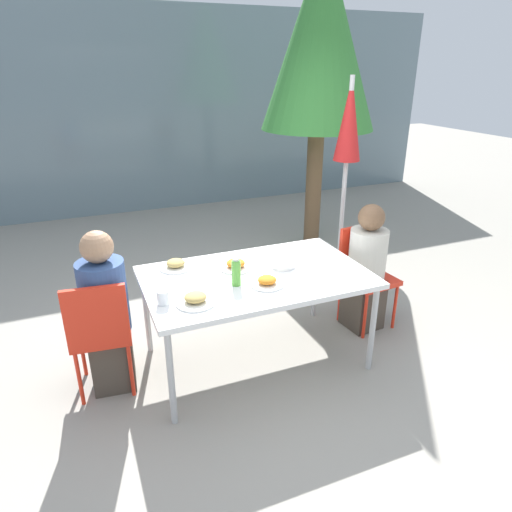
% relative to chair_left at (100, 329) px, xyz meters
% --- Properties ---
extents(ground_plane, '(24.00, 24.00, 0.00)m').
position_rel_chair_left_xyz_m(ground_plane, '(1.13, -0.04, -0.53)').
color(ground_plane, gray).
extents(building_facade, '(10.00, 0.20, 3.00)m').
position_rel_chair_left_xyz_m(building_facade, '(1.13, 4.47, 0.97)').
color(building_facade, slate).
rests_on(building_facade, ground).
extents(dining_table, '(1.64, 1.00, 0.75)m').
position_rel_chair_left_xyz_m(dining_table, '(1.13, -0.04, 0.17)').
color(dining_table, white).
rests_on(dining_table, ground).
extents(chair_left, '(0.44, 0.44, 0.89)m').
position_rel_chair_left_xyz_m(chair_left, '(0.00, 0.00, 0.00)').
color(chair_left, red).
rests_on(chair_left, ground).
extents(person_left, '(0.32, 0.32, 1.20)m').
position_rel_chair_left_xyz_m(person_left, '(0.06, 0.07, 0.05)').
color(person_left, '#473D33').
rests_on(person_left, ground).
extents(chair_right, '(0.44, 0.44, 0.89)m').
position_rel_chair_left_xyz_m(chair_right, '(2.24, 0.16, 0.00)').
color(chair_right, red).
rests_on(chair_right, ground).
extents(person_right, '(0.32, 0.32, 1.13)m').
position_rel_chair_left_xyz_m(person_right, '(2.20, 0.08, 0.02)').
color(person_right, '#473D33').
rests_on(person_right, ground).
extents(closed_umbrella, '(0.36, 0.36, 2.09)m').
position_rel_chair_left_xyz_m(closed_umbrella, '(2.41, 0.82, 0.96)').
color(closed_umbrella, '#333333').
rests_on(closed_umbrella, ground).
extents(plate_0, '(0.27, 0.27, 0.07)m').
position_rel_chair_left_xyz_m(plate_0, '(0.60, -0.29, 0.25)').
color(plate_0, white).
rests_on(plate_0, dining_table).
extents(plate_1, '(0.26, 0.26, 0.07)m').
position_rel_chair_left_xyz_m(plate_1, '(1.03, 0.13, 0.25)').
color(plate_1, white).
rests_on(plate_1, dining_table).
extents(plate_2, '(0.25, 0.25, 0.07)m').
position_rel_chair_left_xyz_m(plate_2, '(0.61, 0.30, 0.25)').
color(plate_2, white).
rests_on(plate_2, dining_table).
extents(plate_3, '(0.24, 0.24, 0.07)m').
position_rel_chair_left_xyz_m(plate_3, '(1.14, -0.23, 0.25)').
color(plate_3, white).
rests_on(plate_3, dining_table).
extents(bottle, '(0.07, 0.07, 0.21)m').
position_rel_chair_left_xyz_m(bottle, '(0.94, -0.14, 0.32)').
color(bottle, '#51A338').
rests_on(bottle, dining_table).
extents(drinking_cup, '(0.08, 0.08, 0.10)m').
position_rel_chair_left_xyz_m(drinking_cup, '(0.41, -0.22, 0.27)').
color(drinking_cup, white).
rests_on(drinking_cup, dining_table).
extents(salad_bowl, '(0.18, 0.18, 0.05)m').
position_rel_chair_left_xyz_m(salad_bowl, '(1.37, 0.01, 0.24)').
color(salad_bowl, white).
rests_on(salad_bowl, dining_table).
extents(tree_behind_left, '(1.33, 1.33, 3.47)m').
position_rel_chair_left_xyz_m(tree_behind_left, '(2.79, 2.09, 1.91)').
color(tree_behind_left, brown).
rests_on(tree_behind_left, ground).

